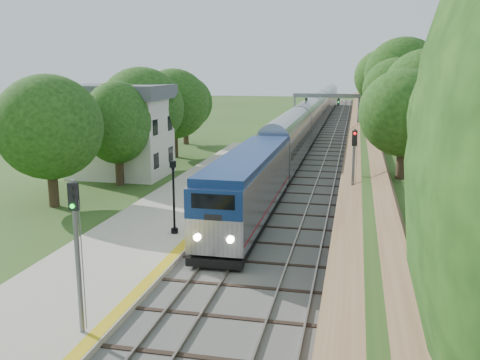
% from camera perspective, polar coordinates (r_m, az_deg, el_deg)
% --- Properties ---
extents(trackbed, '(9.50, 170.00, 0.28)m').
position_cam_1_polar(trackbed, '(74.15, 8.90, 4.55)').
color(trackbed, '#4C4944').
rests_on(trackbed, ground).
extents(platform, '(6.40, 68.00, 0.38)m').
position_cam_1_polar(platform, '(32.92, -8.64, -4.64)').
color(platform, '#B1A68E').
rests_on(platform, ground).
extents(yellow_stripe, '(0.55, 68.00, 0.01)m').
position_cam_1_polar(yellow_stripe, '(31.99, -3.85, -4.66)').
color(yellow_stripe, gold).
rests_on(yellow_stripe, platform).
extents(embankment, '(10.64, 170.00, 11.70)m').
position_cam_1_polar(embankment, '(73.93, 15.45, 5.71)').
color(embankment, brown).
rests_on(embankment, ground).
extents(station_building, '(8.60, 6.60, 8.00)m').
position_cam_1_polar(station_building, '(48.21, -12.70, 5.23)').
color(station_building, beige).
rests_on(station_building, ground).
extents(signal_gantry, '(8.40, 0.38, 6.20)m').
position_cam_1_polar(signal_gantry, '(68.68, 9.17, 7.94)').
color(signal_gantry, slate).
rests_on(signal_gantry, ground).
extents(trees_behind_platform, '(7.82, 53.32, 7.21)m').
position_cam_1_polar(trees_behind_platform, '(38.60, -14.70, 4.15)').
color(trees_behind_platform, '#332316').
rests_on(trees_behind_platform, ground).
extents(train, '(2.83, 113.63, 4.16)m').
position_cam_1_polar(train, '(79.29, 7.73, 6.58)').
color(train, black).
rests_on(train, trackbed).
extents(lamppost_far, '(0.41, 0.41, 4.12)m').
position_cam_1_polar(lamppost_far, '(29.91, -7.07, -2.27)').
color(lamppost_far, black).
rests_on(lamppost_far, platform).
extents(signal_platform, '(0.32, 0.26, 5.49)m').
position_cam_1_polar(signal_platform, '(19.12, -17.05, -6.21)').
color(signal_platform, slate).
rests_on(signal_platform, platform).
extents(signal_farside, '(0.32, 0.25, 5.78)m').
position_cam_1_polar(signal_farside, '(33.12, 12.00, 1.49)').
color(signal_farside, slate).
rests_on(signal_farside, ground).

